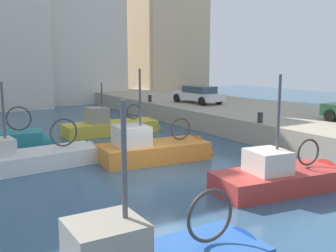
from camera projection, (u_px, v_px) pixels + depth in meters
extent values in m
plane|color=#335675|center=(159.00, 175.00, 15.76)|extent=(80.00, 80.00, 0.00)
cube|color=white|center=(26.00, 169.00, 16.55)|extent=(6.23, 2.38, 1.39)
cone|color=white|center=(100.00, 157.00, 18.54)|extent=(1.04, 1.75, 1.68)
cube|color=#896B4C|center=(25.00, 154.00, 16.45)|extent=(5.98, 2.21, 0.08)
cylinder|color=#4C4C51|center=(4.00, 120.00, 15.77)|extent=(0.10, 0.10, 3.02)
torus|color=#3F3833|center=(64.00, 132.00, 17.32)|extent=(1.26, 0.19, 1.26)
cube|color=gray|center=(106.00, 249.00, 7.13)|extent=(1.32, 1.22, 1.04)
cylinder|color=#4C4C51|center=(125.00, 189.00, 7.16)|extent=(0.10, 0.10, 3.22)
torus|color=#3F3833|center=(210.00, 216.00, 8.30)|extent=(1.17, 0.09, 1.17)
cube|color=orange|center=(154.00, 160.00, 18.03)|extent=(5.02, 2.51, 1.57)
cone|color=orange|center=(206.00, 154.00, 19.23)|extent=(1.07, 1.93, 1.85)
cube|color=#896B4C|center=(154.00, 145.00, 17.91)|extent=(4.81, 2.32, 0.08)
cube|color=beige|center=(131.00, 136.00, 17.37)|extent=(1.53, 1.58, 0.91)
cylinder|color=#4C4C51|center=(140.00, 108.00, 17.35)|extent=(0.10, 0.10, 3.40)
torus|color=#3F3833|center=(181.00, 129.00, 18.39)|extent=(1.03, 0.18, 1.03)
sphere|color=white|center=(115.00, 153.00, 18.36)|extent=(0.32, 0.32, 0.32)
cube|color=gold|center=(111.00, 134.00, 24.42)|extent=(5.69, 1.96, 1.44)
cone|color=gold|center=(156.00, 129.00, 26.04)|extent=(0.91, 1.73, 1.72)
cube|color=#B2A893|center=(110.00, 123.00, 24.31)|extent=(5.46, 1.81, 0.08)
cube|color=gray|center=(97.00, 116.00, 23.79)|extent=(1.16, 1.32, 0.98)
cylinder|color=#4C4C51|center=(102.00, 104.00, 23.85)|extent=(0.10, 0.10, 2.47)
torus|color=#3F3833|center=(134.00, 112.00, 25.02)|extent=(0.98, 0.09, 0.98)
sphere|color=white|center=(78.00, 130.00, 24.41)|extent=(0.32, 0.32, 0.32)
cube|color=#BC3833|center=(278.00, 190.00, 13.95)|extent=(4.83, 2.51, 1.37)
cone|color=#BC3833|center=(334.00, 180.00, 15.01)|extent=(1.12, 1.83, 1.73)
cube|color=#B2A893|center=(279.00, 173.00, 13.85)|extent=(4.63, 2.34, 0.08)
cube|color=beige|center=(268.00, 162.00, 13.58)|extent=(1.41, 1.48, 0.81)
cylinder|color=#4C4C51|center=(278.00, 125.00, 13.52)|extent=(0.10, 0.10, 3.40)
torus|color=#3F3833|center=(308.00, 152.00, 14.26)|extent=(0.99, 0.21, 0.99)
sphere|color=white|center=(228.00, 181.00, 14.31)|extent=(0.32, 0.32, 0.32)
cone|color=teal|center=(50.00, 144.00, 21.56)|extent=(1.26, 1.78, 1.61)
torus|color=#3F3833|center=(19.00, 118.00, 20.87)|extent=(1.27, 0.38, 1.29)
cylinder|color=black|center=(330.00, 116.00, 21.37)|extent=(0.26, 0.65, 0.64)
cube|color=silver|center=(197.00, 96.00, 30.22)|extent=(1.99, 4.49, 0.54)
cube|color=#384756|center=(199.00, 89.00, 29.96)|extent=(1.64, 2.55, 0.50)
cylinder|color=black|center=(177.00, 98.00, 30.96)|extent=(0.27, 0.66, 0.64)
cylinder|color=black|center=(193.00, 97.00, 31.92)|extent=(0.27, 0.66, 0.64)
cylinder|color=black|center=(202.00, 101.00, 28.59)|extent=(0.27, 0.66, 0.64)
cylinder|color=black|center=(219.00, 100.00, 29.55)|extent=(0.27, 0.66, 0.64)
cylinder|color=#2D2D33|center=(260.00, 117.00, 20.98)|extent=(0.28, 0.28, 0.55)
cylinder|color=#2D2D33|center=(150.00, 98.00, 31.07)|extent=(0.28, 0.28, 0.55)
cube|color=beige|center=(162.00, 36.00, 47.04)|extent=(7.39, 8.94, 14.37)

